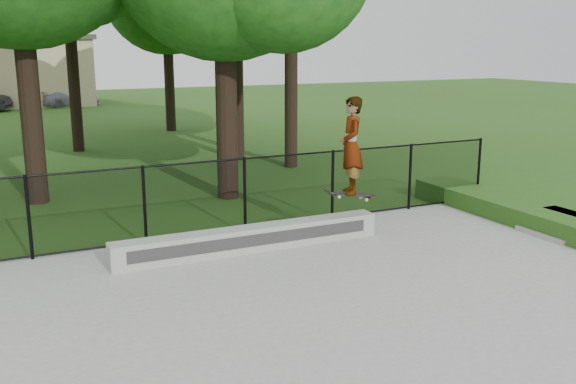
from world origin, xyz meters
The scene contains 5 objects.
grind_ledge centered at (1.62, 4.70, 0.28)m, with size 5.06×0.40×0.44m, color #999A95.
car_c centered at (2.51, 35.65, 0.52)m, with size 1.45×3.28×1.03m, color gray.
skater_airborne centered at (3.55, 4.45, 1.86)m, with size 0.84×0.76×1.95m.
chainlink_fence centered at (0.00, 5.90, 0.81)m, with size 16.06×0.06×1.50m.
concrete_steps centered at (7.59, 3.00, 0.17)m, with size 1.07×1.20×0.45m.
Camera 1 is at (-2.60, -5.61, 3.72)m, focal length 40.00 mm.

